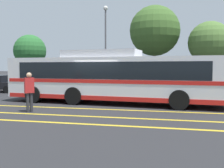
{
  "coord_description": "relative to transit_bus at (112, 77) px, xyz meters",
  "views": [
    {
      "loc": [
        4.02,
        -14.37,
        2.11
      ],
      "look_at": [
        0.66,
        0.43,
        1.14
      ],
      "focal_mm": 42.0,
      "sensor_mm": 36.0,
      "label": 1
    }
  ],
  "objects": [
    {
      "name": "lane_strip_0",
      "position": [
        0.02,
        -2.2,
        -1.54
      ],
      "size": [
        32.53,
        0.2,
        0.01
      ],
      "primitive_type": "cube",
      "rotation": [
        0.0,
        0.0,
        1.57
      ],
      "color": "gold",
      "rests_on": "ground_plane"
    },
    {
      "name": "lane_strip_2",
      "position": [
        0.02,
        -5.66,
        -1.54
      ],
      "size": [
        32.53,
        0.2,
        0.01
      ],
      "primitive_type": "cube",
      "rotation": [
        0.0,
        0.0,
        1.57
      ],
      "color": "gold",
      "rests_on": "ground_plane"
    },
    {
      "name": "parked_car_1",
      "position": [
        -4.64,
        4.45,
        -0.77
      ],
      "size": [
        4.74,
        2.04,
        1.55
      ],
      "rotation": [
        0.0,
        0.0,
        1.6
      ],
      "color": "black",
      "rests_on": "ground_plane"
    },
    {
      "name": "curb_strip",
      "position": [
        0.02,
        6.09,
        -1.47
      ],
      "size": [
        40.53,
        0.36,
        0.15
      ],
      "primitive_type": "cube",
      "color": "#99999E",
      "rests_on": "ground_plane"
    },
    {
      "name": "tree_2",
      "position": [
        1.87,
        9.08,
        3.8
      ],
      "size": [
        4.48,
        4.48,
        7.6
      ],
      "color": "#513823",
      "rests_on": "ground_plane"
    },
    {
      "name": "ground_plane",
      "position": [
        -0.64,
        -0.43,
        -1.54
      ],
      "size": [
        220.0,
        220.0,
        0.0
      ],
      "primitive_type": "plane",
      "color": "#262628"
    },
    {
      "name": "tree_3",
      "position": [
        6.44,
        8.26,
        2.58
      ],
      "size": [
        3.52,
        3.52,
        5.9
      ],
      "color": "#513823",
      "rests_on": "ground_plane"
    },
    {
      "name": "pedestrian_1",
      "position": [
        -3.12,
        -3.73,
        -0.47
      ],
      "size": [
        0.46,
        0.45,
        1.86
      ],
      "rotation": [
        0.0,
        0.0,
        0.75
      ],
      "color": "#2D2D33",
      "rests_on": "ground_plane"
    },
    {
      "name": "transit_bus",
      "position": [
        0.0,
        0.0,
        0.0
      ],
      "size": [
        13.0,
        3.7,
        3.1
      ],
      "rotation": [
        0.0,
        0.0,
        -1.66
      ],
      "color": "silver",
      "rests_on": "ground_plane"
    },
    {
      "name": "street_lamp",
      "position": [
        -2.23,
        7.4,
        3.16
      ],
      "size": [
        0.41,
        0.41,
        7.39
      ],
      "color": "#59595E",
      "rests_on": "ground_plane"
    },
    {
      "name": "lane_strip_1",
      "position": [
        0.02,
        -4.18,
        -1.54
      ],
      "size": [
        32.53,
        0.2,
        0.01
      ],
      "primitive_type": "cube",
      "rotation": [
        0.0,
        0.0,
        1.57
      ],
      "color": "gold",
      "rests_on": "ground_plane"
    },
    {
      "name": "tree_1",
      "position": [
        -10.19,
        8.59,
        2.16
      ],
      "size": [
        3.14,
        3.14,
        5.29
      ],
      "color": "#513823",
      "rests_on": "ground_plane"
    },
    {
      "name": "parked_car_2",
      "position": [
        1.31,
        4.66,
        -0.77
      ],
      "size": [
        4.74,
        1.82,
        1.55
      ],
      "rotation": [
        0.0,
        0.0,
        1.56
      ],
      "color": "#4C3823",
      "rests_on": "ground_plane"
    }
  ]
}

